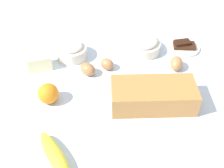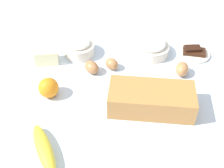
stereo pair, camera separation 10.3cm
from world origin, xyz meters
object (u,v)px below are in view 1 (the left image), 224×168
at_px(sugar_bowl, 143,44).
at_px(chocolate_plate, 184,47).
at_px(egg_near_butter, 107,64).
at_px(egg_beside_bowl, 176,63).
at_px(loaf_pan, 153,95).
at_px(egg_loose, 88,69).
at_px(banana, 55,156).
at_px(butter_block, 39,61).
at_px(flour_bowl, 72,50).
at_px(orange_fruit, 48,94).

distance_m(sugar_bowl, chocolate_plate, 0.18).
relative_size(egg_near_butter, egg_beside_bowl, 0.82).
relative_size(loaf_pan, egg_loose, 4.45).
bearing_deg(banana, chocolate_plate, -126.31).
bearing_deg(egg_loose, sugar_bowl, -141.71).
relative_size(butter_block, egg_near_butter, 1.62).
height_order(flour_bowl, banana, flour_bowl).
xyz_separation_m(egg_beside_bowl, chocolate_plate, (-0.05, -0.14, -0.01)).
bearing_deg(chocolate_plate, flour_bowl, 11.01).
bearing_deg(flour_bowl, egg_beside_bowl, 173.59).
xyz_separation_m(flour_bowl, egg_loose, (-0.08, 0.10, -0.01)).
relative_size(banana, orange_fruit, 2.67).
height_order(sugar_bowl, egg_beside_bowl, sugar_bowl).
xyz_separation_m(sugar_bowl, butter_block, (0.40, 0.14, -0.00)).
height_order(flour_bowl, butter_block, flour_bowl).
height_order(sugar_bowl, banana, sugar_bowl).
relative_size(banana, egg_near_butter, 3.42).
height_order(butter_block, chocolate_plate, butter_block).
distance_m(egg_near_butter, chocolate_plate, 0.35).
xyz_separation_m(banana, egg_loose, (-0.04, -0.39, 0.00)).
height_order(flour_bowl, egg_beside_bowl, flour_bowl).
bearing_deg(egg_beside_bowl, flour_bowl, -6.41).
bearing_deg(egg_near_butter, orange_fruit, 45.99).
bearing_deg(flour_bowl, chocolate_plate, -168.99).
bearing_deg(orange_fruit, butter_block, -66.86).
xyz_separation_m(sugar_bowl, egg_beside_bowl, (-0.13, 0.11, -0.01)).
distance_m(flour_bowl, chocolate_plate, 0.47).
distance_m(flour_bowl, orange_fruit, 0.26).
xyz_separation_m(loaf_pan, flour_bowl, (0.32, -0.25, -0.01)).
distance_m(loaf_pan, egg_near_butter, 0.25).
height_order(banana, chocolate_plate, banana).
xyz_separation_m(banana, egg_beside_bowl, (-0.38, -0.44, 0.00)).
relative_size(sugar_bowl, orange_fruit, 2.02).
bearing_deg(butter_block, egg_loose, 172.09).
xyz_separation_m(flour_bowl, egg_beside_bowl, (-0.41, 0.05, -0.01)).
bearing_deg(banana, orange_fruit, -73.04).
bearing_deg(loaf_pan, butter_block, -27.20).
height_order(egg_near_butter, chocolate_plate, egg_near_butter).
relative_size(orange_fruit, egg_beside_bowl, 1.05).
bearing_deg(butter_block, banana, 109.71).
bearing_deg(egg_near_butter, chocolate_plate, -153.50).
bearing_deg(sugar_bowl, butter_block, 19.15).
height_order(flour_bowl, chocolate_plate, flour_bowl).
xyz_separation_m(banana, butter_block, (0.15, -0.41, 0.01)).
bearing_deg(flour_bowl, egg_near_butter, 156.05).
distance_m(sugar_bowl, banana, 0.61).
xyz_separation_m(banana, egg_near_butter, (-0.11, -0.42, 0.00)).
distance_m(sugar_bowl, egg_near_butter, 0.19).
distance_m(orange_fruit, chocolate_plate, 0.61).
height_order(banana, orange_fruit, orange_fruit).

